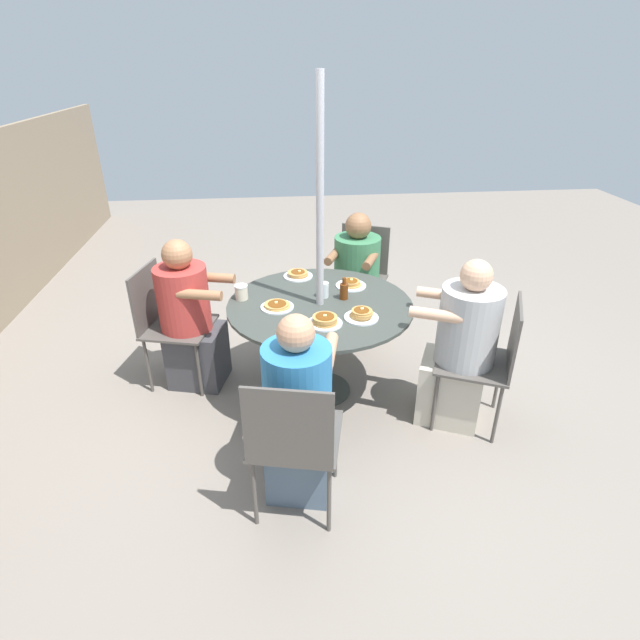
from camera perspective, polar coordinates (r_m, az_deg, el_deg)
The scene contains 19 objects.
ground_plane at distance 3.84m, azimuth -0.00°, elevation -8.00°, with size 12.00×12.00×0.00m, color gray.
patio_table at distance 3.51m, azimuth -0.00°, elevation 0.26°, with size 1.29×1.29×0.73m.
umbrella_pole at distance 3.32m, azimuth -0.00°, elevation 7.54°, with size 0.05×0.05×2.19m, color #ADADB2.
patio_chair_north at distance 4.56m, azimuth 4.68°, elevation 5.62°, with size 0.61×0.61×0.92m.
diner_north at distance 4.41m, azimuth 4.06°, elevation 4.30°, with size 0.60×0.55×1.11m.
patio_chair_east at distance 3.87m, azimuth -17.14°, elevation 0.21°, with size 0.56×0.56×0.92m.
diner_east at distance 3.81m, azimuth -14.63°, elevation -0.17°, with size 0.47×0.57×1.15m.
patio_chair_south at distance 2.61m, azimuth -3.07°, elevation -13.24°, with size 0.55×0.55×0.92m.
diner_south at distance 2.76m, azimuth -2.43°, elevation -10.93°, with size 0.58×0.45×1.15m.
patio_chair_west at distance 3.42m, azimuth 18.72°, elevation -3.90°, with size 0.61×0.61×0.92m.
diner_west at distance 3.42m, azimuth 15.69°, elevation -3.49°, with size 0.55×0.62×1.18m.
pancake_plate_a at distance 3.73m, azimuth 3.58°, elevation 4.12°, with size 0.23×0.23×0.06m.
pancake_plate_b at distance 3.26m, azimuth 4.76°, elevation 0.59°, with size 0.23×0.23×0.07m.
pancake_plate_c at distance 3.89m, azimuth -2.51°, elevation 5.20°, with size 0.23×0.23×0.05m.
pancake_plate_d at distance 3.41m, azimuth -4.93°, elevation 1.63°, with size 0.23×0.23×0.04m.
pancake_plate_e at distance 3.18m, azimuth 0.58°, elevation -0.07°, with size 0.23×0.23×0.07m.
syrup_bottle at distance 3.51m, azimuth 2.74°, elevation 3.38°, with size 0.08×0.06×0.16m.
coffee_cup at distance 3.55m, azimuth -8.98°, elevation 3.17°, with size 0.09×0.09×0.10m.
drinking_glass_a at distance 3.53m, azimuth 0.46°, elevation 3.46°, with size 0.07×0.07×0.11m, color silver.
Camera 1 is at (-3.10, 0.32, 2.25)m, focal length 28.00 mm.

